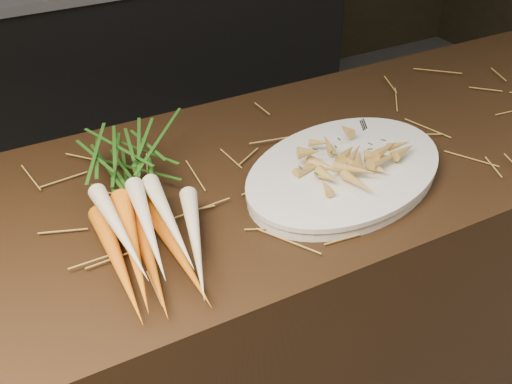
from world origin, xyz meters
TOP-DOWN VIEW (x-y plane):
  - main_counter at (0.00, 0.30)m, footprint 2.40×0.70m
  - back_counter at (0.30, 2.18)m, footprint 1.82×0.62m
  - straw_bedding at (0.00, 0.30)m, footprint 1.40×0.60m
  - root_veg_bunch at (-0.46, 0.29)m, footprint 0.24×0.59m
  - serving_platter at (-0.03, 0.19)m, footprint 0.56×0.47m
  - roasted_veg_heap at (-0.03, 0.19)m, footprint 0.28×0.24m
  - serving_fork at (0.14, 0.23)m, footprint 0.10×0.17m

SIDE VIEW (x-z plane):
  - back_counter at x=0.30m, z-range 0.00..0.84m
  - main_counter at x=0.00m, z-range 0.00..0.90m
  - straw_bedding at x=0.00m, z-range 0.90..0.92m
  - serving_platter at x=-0.03m, z-range 0.90..0.93m
  - serving_fork at x=0.14m, z-range 0.93..0.93m
  - root_veg_bunch at x=-0.46m, z-range 0.90..1.00m
  - roasted_veg_heap at x=-0.03m, z-range 0.93..0.98m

